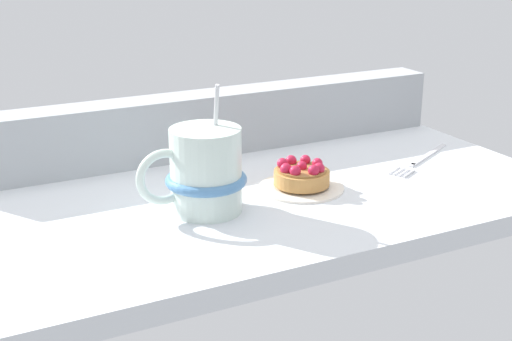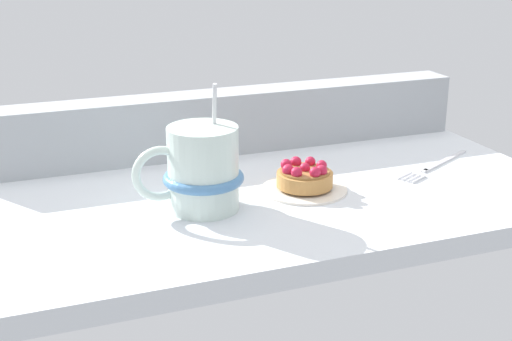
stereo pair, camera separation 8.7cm
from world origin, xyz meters
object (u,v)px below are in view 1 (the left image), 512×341
at_px(dessert_plate, 301,187).
at_px(coffee_mug, 204,172).
at_px(dessert_fork, 421,159).
at_px(raspberry_tart, 301,174).

bearing_deg(dessert_plate, coffee_mug, -174.95).
distance_m(coffee_mug, dessert_fork, 0.35).
xyz_separation_m(raspberry_tart, coffee_mug, (-0.14, -0.01, 0.03)).
relative_size(raspberry_tart, coffee_mug, 0.47).
relative_size(dessert_plate, dessert_fork, 0.68).
bearing_deg(coffee_mug, dessert_fork, 5.36).
relative_size(dessert_plate, coffee_mug, 0.72).
relative_size(coffee_mug, dessert_fork, 0.95).
bearing_deg(dessert_plate, dessert_fork, 5.56).
distance_m(dessert_plate, coffee_mug, 0.15).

